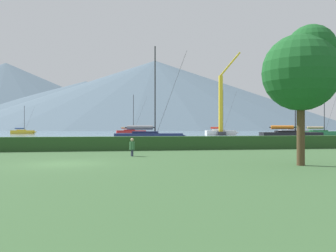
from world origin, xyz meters
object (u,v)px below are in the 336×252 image
Objects in this scene: sailboat_slip_7 at (150,137)px; park_tree at (303,68)px; sailboat_slip_2 at (131,132)px; sailboat_slip_8 at (321,134)px; sailboat_slip_3 at (296,132)px; sailboat_slip_4 at (221,132)px; sailboat_slip_5 at (291,136)px; person_seated_viewer at (132,146)px; sailboat_slip_6 at (23,132)px; dock_crane at (221,108)px.

park_tree is at bearing -67.51° from sailboat_slip_7.
sailboat_slip_8 is (32.30, -27.88, 0.06)m from sailboat_slip_2.
sailboat_slip_3 is 19.14m from sailboat_slip_4.
sailboat_slip_3 is 74.99m from park_tree.
sailboat_slip_4 is at bearing 96.98° from sailboat_slip_5.
sailboat_slip_4 is at bearing -171.44° from sailboat_slip_3.
sailboat_slip_8 is at bearing -43.37° from sailboat_slip_2.
sailboat_slip_4 is at bearing 73.07° from sailboat_slip_7.
sailboat_slip_3 is 42.46m from sailboat_slip_5.
sailboat_slip_4 is 1.45× the size of park_tree.
sailboat_slip_7 is at bearing 70.56° from person_seated_viewer.
sailboat_slip_3 is 57.62m from sailboat_slip_7.
sailboat_slip_5 reaches higher than sailboat_slip_6.
dock_crane is (20.49, -6.18, 5.60)m from sailboat_slip_2.
sailboat_slip_3 reaches higher than park_tree.
park_tree is at bearing -49.89° from person_seated_viewer.
sailboat_slip_2 is 0.49× the size of dock_crane.
sailboat_slip_5 is at bearing 21.92° from sailboat_slip_7.
sailboat_slip_2 is at bearing 77.52° from person_seated_viewer.
sailboat_slip_3 reaches higher than sailboat_slip_6.
park_tree is 0.38× the size of dock_crane.
sailboat_slip_7 is 25.96m from park_tree.
sailboat_slip_6 reaches higher than person_seated_viewer.
sailboat_slip_6 is 86.67m from person_seated_viewer.
sailboat_slip_4 is 55.43m from sailboat_slip_6.
sailboat_slip_6 is at bearing 152.56° from dock_crane.
sailboat_slip_7 is 17.97m from person_seated_viewer.
dock_crane is (-11.81, 21.70, 5.54)m from sailboat_slip_8.
sailboat_slip_7 is at bearing -114.28° from sailboat_slip_4.
person_seated_viewer is (-36.53, -35.69, -0.04)m from sailboat_slip_8.
sailboat_slip_8 reaches higher than sailboat_slip_7.
dock_crane is (16.25, 64.80, 1.13)m from park_tree.
sailboat_slip_7 is 45.45m from dock_crane.
sailboat_slip_8 is (-7.51, -22.77, -0.03)m from sailboat_slip_3.
person_seated_viewer is 0.17× the size of park_tree.
park_tree is (4.25, -70.98, 4.48)m from sailboat_slip_2.
dock_crane is (-0.18, -0.99, 5.59)m from sailboat_slip_4.
sailboat_slip_4 reaches higher than sailboat_slip_6.
sailboat_slip_6 is at bearing 168.64° from sailboat_slip_3.
sailboat_slip_3 is at bearing -9.89° from sailboat_slip_2.
sailboat_slip_8 reaches higher than sailboat_slip_6.
dock_crane is (49.46, -25.67, 5.69)m from sailboat_slip_6.
sailboat_slip_8 is 25.31m from dock_crane.
dock_crane reaches higher than sailboat_slip_4.
person_seated_viewer is 0.06× the size of dock_crane.
sailboat_slip_3 is (39.81, -5.11, 0.10)m from sailboat_slip_2.
sailboat_slip_4 is 0.92× the size of sailboat_slip_5.
sailboat_slip_5 is at bearing -47.25° from sailboat_slip_6.
sailboat_slip_5 is at bearing 63.08° from park_tree.
sailboat_slip_7 is at bearing -118.27° from dock_crane.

